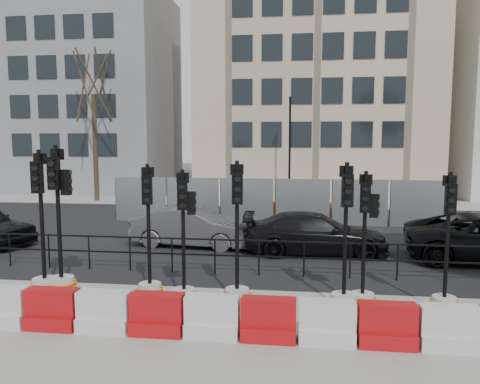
# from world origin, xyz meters

# --- Properties ---
(ground) EXTENTS (120.00, 120.00, 0.00)m
(ground) POSITION_xyz_m (0.00, 0.00, 0.00)
(ground) COLOR #51514C
(ground) RESTS_ON ground
(sidewalk_near) EXTENTS (40.00, 6.00, 0.02)m
(sidewalk_near) POSITION_xyz_m (0.00, -3.00, 0.01)
(sidewalk_near) COLOR gray
(sidewalk_near) RESTS_ON ground
(road) EXTENTS (40.00, 14.00, 0.03)m
(road) POSITION_xyz_m (0.00, 7.00, 0.01)
(road) COLOR black
(road) RESTS_ON ground
(sidewalk_far) EXTENTS (40.00, 4.00, 0.02)m
(sidewalk_far) POSITION_xyz_m (0.00, 16.00, 0.01)
(sidewalk_far) COLOR gray
(sidewalk_far) RESTS_ON ground
(building_grey) EXTENTS (11.00, 9.06, 14.00)m
(building_grey) POSITION_xyz_m (-14.00, 21.99, 7.00)
(building_grey) COLOR gray
(building_grey) RESTS_ON ground
(building_cream) EXTENTS (15.00, 10.06, 18.00)m
(building_cream) POSITION_xyz_m (2.00, 21.99, 9.00)
(building_cream) COLOR beige
(building_cream) RESTS_ON ground
(kerb_railing) EXTENTS (18.00, 0.04, 1.00)m
(kerb_railing) POSITION_xyz_m (0.00, 1.20, 0.69)
(kerb_railing) COLOR black
(kerb_railing) RESTS_ON ground
(heras_fencing) EXTENTS (14.33, 1.72, 2.00)m
(heras_fencing) POSITION_xyz_m (-0.01, 9.80, 0.68)
(heras_fencing) COLOR #909398
(heras_fencing) RESTS_ON ground
(lamp_post_far) EXTENTS (0.12, 0.56, 6.00)m
(lamp_post_far) POSITION_xyz_m (0.50, 14.98, 3.22)
(lamp_post_far) COLOR black
(lamp_post_far) RESTS_ON ground
(tree_bare_far) EXTENTS (2.00, 2.00, 9.00)m
(tree_bare_far) POSITION_xyz_m (-11.00, 15.50, 6.65)
(tree_bare_far) COLOR #473828
(tree_bare_far) RESTS_ON ground
(barrier_row) EXTENTS (12.55, 0.50, 0.80)m
(barrier_row) POSITION_xyz_m (-0.00, -2.80, 0.37)
(barrier_row) COLOR red
(barrier_row) RESTS_ON ground
(traffic_signal_a) EXTENTS (0.68, 0.68, 3.44)m
(traffic_signal_a) POSITION_xyz_m (-4.89, -0.98, 0.71)
(traffic_signal_a) COLOR #B9B9B5
(traffic_signal_a) RESTS_ON ground
(traffic_signal_b) EXTENTS (0.70, 0.70, 3.55)m
(traffic_signal_b) POSITION_xyz_m (-4.51, -0.89, 0.85)
(traffic_signal_b) COLOR #B9B9B5
(traffic_signal_b) RESTS_ON ground
(traffic_signal_c) EXTENTS (0.62, 0.62, 3.13)m
(traffic_signal_c) POSITION_xyz_m (-2.34, -0.93, 0.65)
(traffic_signal_c) COLOR #B9B9B5
(traffic_signal_c) RESTS_ON ground
(traffic_signal_d) EXTENTS (0.60, 0.60, 3.03)m
(traffic_signal_d) POSITION_xyz_m (-1.46, -1.18, 0.72)
(traffic_signal_d) COLOR #B9B9B5
(traffic_signal_d) RESTS_ON ground
(traffic_signal_e) EXTENTS (0.64, 0.64, 3.22)m
(traffic_signal_e) POSITION_xyz_m (-0.29, -1.09, 0.67)
(traffic_signal_e) COLOR #B9B9B5
(traffic_signal_e) RESTS_ON ground
(traffic_signal_f) EXTENTS (0.59, 0.59, 3.02)m
(traffic_signal_f) POSITION_xyz_m (2.45, -0.98, 0.72)
(traffic_signal_f) COLOR #B9B9B5
(traffic_signal_f) RESTS_ON ground
(traffic_signal_g) EXTENTS (0.63, 0.63, 3.21)m
(traffic_signal_g) POSITION_xyz_m (2.03, -1.15, 0.66)
(traffic_signal_g) COLOR #B9B9B5
(traffic_signal_g) RESTS_ON ground
(traffic_signal_h) EXTENTS (0.59, 0.59, 3.01)m
(traffic_signal_h) POSITION_xyz_m (4.13, -1.00, 0.62)
(traffic_signal_h) COLOR #B9B9B5
(traffic_signal_h) RESTS_ON ground
(car_b) EXTENTS (2.36, 4.49, 1.38)m
(car_b) POSITION_xyz_m (-2.57, 4.44, 0.69)
(car_b) COLOR #4B4B50
(car_b) RESTS_ON ground
(car_c) EXTENTS (2.32, 4.79, 1.34)m
(car_c) POSITION_xyz_m (1.58, 3.90, 0.67)
(car_c) COLOR black
(car_c) RESTS_ON ground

